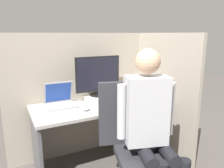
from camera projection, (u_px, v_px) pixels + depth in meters
The scene contains 11 objects.
cubicle_panel_back at pixel (88, 94), 2.69m from camera, with size 1.94×0.05×1.47m.
cubicle_panel_right at pixel (157, 95), 2.66m from camera, with size 0.04×1.27×1.47m.
desk at pixel (99, 119), 2.43m from camera, with size 1.44×0.65×0.71m.
paper_box at pixel (98, 98), 2.54m from camera, with size 0.32×0.21×0.05m.
monitor at pixel (98, 76), 2.48m from camera, with size 0.53×0.20×0.45m.
laptop at pixel (60, 101), 2.32m from camera, with size 0.31×0.25×0.26m.
mouse at pixel (86, 109), 2.18m from camera, with size 0.07×0.04×0.03m.
stapler at pixel (148, 94), 2.70m from camera, with size 0.04×0.17×0.05m.
carrot_toy at pixel (106, 109), 2.16m from camera, with size 0.04×0.14×0.04m.
office_chair at pixel (135, 142), 1.92m from camera, with size 0.58×0.62×1.05m.
person at pixel (151, 121), 1.75m from camera, with size 0.46×0.49×1.35m.
Camera 1 is at (-0.91, -1.78, 1.46)m, focal length 35.00 mm.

